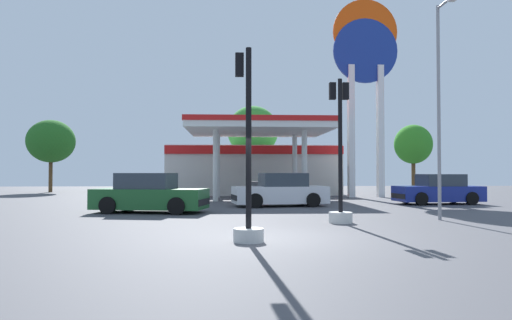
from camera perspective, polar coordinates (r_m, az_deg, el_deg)
name	(u,v)px	position (r m, az deg, el deg)	size (l,w,h in m)	color
ground_plane	(275,238)	(12.37, 2.32, -9.32)	(90.00, 90.00, 0.00)	#47474C
gas_station	(253,166)	(36.14, -0.34, -0.75)	(12.79, 14.65, 4.83)	beige
station_pole_sign	(365,69)	(33.65, 13.02, 10.59)	(4.41, 0.56, 13.49)	white
car_0	(280,191)	(23.50, 2.93, -3.78)	(4.81, 2.60, 1.64)	black
car_1	(438,190)	(26.89, 21.09, -3.45)	(4.54, 2.26, 1.58)	black
car_2	(150,195)	(20.33, -12.67, -4.09)	(4.90, 2.77, 1.65)	black
traffic_signal_0	(340,177)	(16.04, 10.10, -2.09)	(0.78, 0.78, 4.81)	silver
traffic_signal_2	(248,187)	(11.48, -1.03, -3.32)	(0.74, 0.74, 4.72)	silver
tree_0	(51,141)	(43.77, -23.45, 2.07)	(3.96, 3.96, 6.12)	brown
tree_1	(253,131)	(40.80, -0.38, 3.50)	(4.39, 4.39, 7.39)	brown
tree_2	(413,144)	(43.99, 18.40, 1.79)	(3.30, 3.30, 5.88)	brown
corner_streetlamp	(441,91)	(18.00, 21.37, 7.73)	(0.24, 1.48, 7.64)	gray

